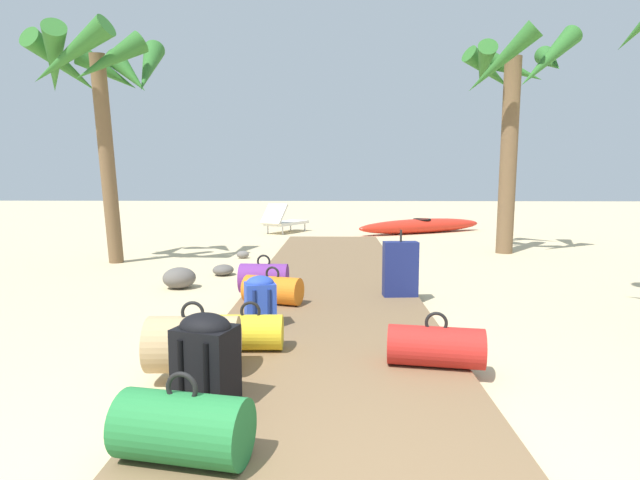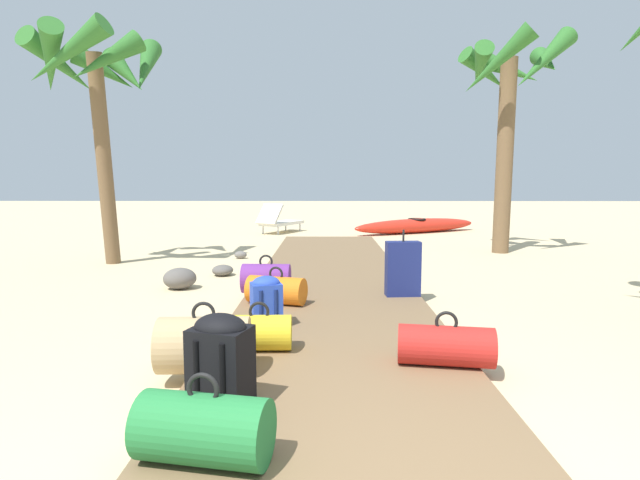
% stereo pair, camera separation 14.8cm
% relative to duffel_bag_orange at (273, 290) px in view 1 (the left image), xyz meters
% --- Properties ---
extents(ground_plane, '(60.00, 60.00, 0.00)m').
position_rel_duffel_bag_orange_xyz_m(ground_plane, '(0.62, 0.41, -0.23)').
color(ground_plane, '#D1BA8C').
extents(boardwalk, '(2.05, 10.70, 0.08)m').
position_rel_duffel_bag_orange_xyz_m(boardwalk, '(0.62, 1.48, -0.19)').
color(boardwalk, brown).
rests_on(boardwalk, ground).
extents(duffel_bag_orange, '(0.69, 0.48, 0.41)m').
position_rel_duffel_bag_orange_xyz_m(duffel_bag_orange, '(0.00, 0.00, 0.00)').
color(duffel_bag_orange, orange).
rests_on(duffel_bag_orange, boardwalk).
extents(backpack_black, '(0.40, 0.35, 0.57)m').
position_rel_duffel_bag_orange_xyz_m(backpack_black, '(-0.08, -2.60, 0.15)').
color(backpack_black, black).
rests_on(backpack_black, boardwalk).
extents(backpack_blue, '(0.32, 0.30, 0.47)m').
position_rel_duffel_bag_orange_xyz_m(backpack_blue, '(-0.00, -0.90, 0.10)').
color(backpack_blue, '#2847B7').
rests_on(backpack_blue, boardwalk).
extents(duffel_bag_tan, '(0.65, 0.43, 0.51)m').
position_rel_duffel_bag_orange_xyz_m(duffel_bag_tan, '(-0.31, -2.04, 0.05)').
color(duffel_bag_tan, tan).
rests_on(duffel_bag_tan, boardwalk).
extents(duffel_bag_red, '(0.72, 0.40, 0.40)m').
position_rel_duffel_bag_orange_xyz_m(duffel_bag_red, '(1.41, -1.88, -0.00)').
color(duffel_bag_red, red).
rests_on(duffel_bag_red, boardwalk).
extents(suitcase_navy, '(0.41, 0.21, 0.78)m').
position_rel_duffel_bag_orange_xyz_m(suitcase_navy, '(1.44, 0.42, 0.17)').
color(suitcase_navy, navy).
rests_on(suitcase_navy, boardwalk).
extents(duffel_bag_purple, '(0.58, 0.37, 0.46)m').
position_rel_duffel_bag_orange_xyz_m(duffel_bag_purple, '(-0.17, 0.54, 0.03)').
color(duffel_bag_purple, '#6B2D84').
rests_on(duffel_bag_purple, boardwalk).
extents(duffel_bag_yellow, '(0.52, 0.30, 0.39)m').
position_rel_duffel_bag_orange_xyz_m(duffel_bag_yellow, '(0.01, -1.55, -0.01)').
color(duffel_bag_yellow, gold).
rests_on(duffel_bag_yellow, boardwalk).
extents(duffel_bag_green, '(0.67, 0.44, 0.44)m').
position_rel_duffel_bag_orange_xyz_m(duffel_bag_green, '(-0.04, -3.21, 0.02)').
color(duffel_bag_green, '#237538').
rests_on(duffel_bag_green, boardwalk).
extents(palm_tree_far_right, '(2.18, 2.18, 4.16)m').
position_rel_duffel_bag_orange_xyz_m(palm_tree_far_right, '(4.03, 4.53, 2.87)').
color(palm_tree_far_right, brown).
rests_on(palm_tree_far_right, ground).
extents(palm_tree_far_left, '(2.10, 2.07, 3.83)m').
position_rel_duffel_bag_orange_xyz_m(palm_tree_far_left, '(-3.19, 3.00, 2.82)').
color(palm_tree_far_left, brown).
rests_on(palm_tree_far_left, ground).
extents(lounge_chair, '(1.25, 1.63, 0.81)m').
position_rel_duffel_bag_orange_xyz_m(lounge_chair, '(-0.73, 8.48, 0.10)').
color(lounge_chair, white).
rests_on(lounge_chair, ground).
extents(kayak, '(3.79, 2.48, 0.39)m').
position_rel_duffel_bag_orange_xyz_m(kayak, '(3.02, 8.53, -0.04)').
color(kayak, red).
rests_on(kayak, ground).
extents(rock_left_near, '(0.53, 0.51, 0.28)m').
position_rel_duffel_bag_orange_xyz_m(rock_left_near, '(-1.38, 1.14, -0.09)').
color(rock_left_near, '#5B5651').
rests_on(rock_left_near, ground).
extents(rock_left_mid, '(0.23, 0.17, 0.14)m').
position_rel_duffel_bag_orange_xyz_m(rock_left_mid, '(-1.01, 3.81, -0.16)').
color(rock_left_mid, slate).
rests_on(rock_left_mid, ground).
extents(rock_left_far, '(0.35, 0.37, 0.16)m').
position_rel_duffel_bag_orange_xyz_m(rock_left_far, '(-1.01, 2.11, -0.15)').
color(rock_left_far, '#5B5651').
rests_on(rock_left_far, ground).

